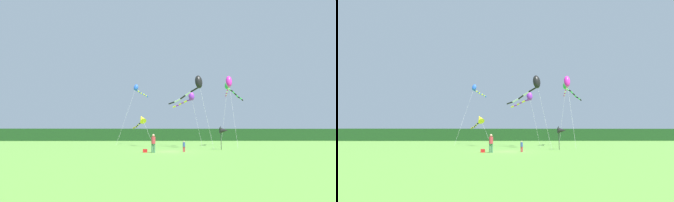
# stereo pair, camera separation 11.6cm
# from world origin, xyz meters

# --- Properties ---
(ground_plane) EXTENTS (120.00, 120.00, 0.00)m
(ground_plane) POSITION_xyz_m (0.00, 0.00, 0.00)
(ground_plane) COLOR #5B9338
(distant_treeline) EXTENTS (108.00, 3.55, 3.38)m
(distant_treeline) POSITION_xyz_m (0.00, 45.00, 1.69)
(distant_treeline) COLOR #193D19
(distant_treeline) RESTS_ON ground
(person_adult) EXTENTS (0.37, 0.37, 1.70)m
(person_adult) POSITION_xyz_m (-1.54, -1.62, 0.95)
(person_adult) COLOR #3F724C
(person_adult) RESTS_ON ground
(person_child) EXTENTS (0.23, 0.23, 1.06)m
(person_child) POSITION_xyz_m (1.36, -0.80, 0.59)
(person_child) COLOR #B23338
(person_child) RESTS_ON ground
(cooler_box) EXTENTS (0.40, 0.30, 0.31)m
(cooler_box) POSITION_xyz_m (-2.32, -1.24, 0.15)
(cooler_box) COLOR red
(cooler_box) RESTS_ON ground
(banner_flag_pole) EXTENTS (0.90, 0.70, 2.59)m
(banner_flag_pole) POSITION_xyz_m (6.20, 2.90, 2.10)
(banner_flag_pole) COLOR black
(banner_flag_pole) RESTS_ON ground
(kite_black) EXTENTS (4.87, 7.43, 8.98)m
(kite_black) POSITION_xyz_m (3.45, 5.12, 7.84)
(kite_black) COLOR #B2B2B2
(kite_black) RESTS_ON ground
(kite_magenta) EXTENTS (1.06, 7.37, 10.04)m
(kite_magenta) POSITION_xyz_m (8.74, 9.13, 8.98)
(kite_magenta) COLOR #B2B2B2
(kite_magenta) RESTS_ON ground
(kite_yellow) EXTENTS (3.74, 7.11, 4.80)m
(kite_yellow) POSITION_xyz_m (-3.77, 11.35, 3.90)
(kite_yellow) COLOR #B2B2B2
(kite_yellow) RESTS_ON ground
(kite_green) EXTENTS (5.53, 5.72, 10.00)m
(kite_green) POSITION_xyz_m (9.94, 12.98, 9.05)
(kite_green) COLOR #B2B2B2
(kite_green) RESTS_ON ground
(kite_blue) EXTENTS (4.51, 6.17, 10.42)m
(kite_blue) POSITION_xyz_m (-5.13, 17.07, 9.60)
(kite_blue) COLOR #B2B2B2
(kite_blue) RESTS_ON ground
(kite_purple) EXTENTS (3.81, 4.98, 7.91)m
(kite_purple) POSITION_xyz_m (3.31, 10.53, 7.07)
(kite_purple) COLOR #B2B2B2
(kite_purple) RESTS_ON ground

